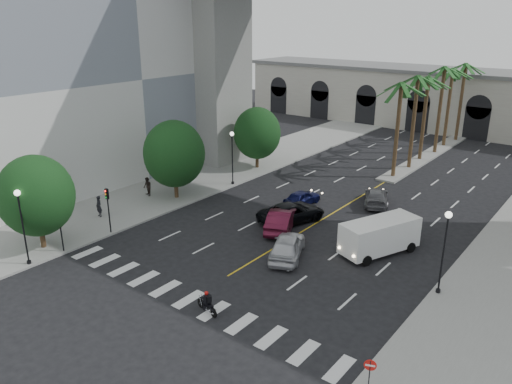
{
  "coord_description": "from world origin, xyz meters",
  "views": [
    {
      "loc": [
        18.72,
        -19.23,
        15.77
      ],
      "look_at": [
        -0.79,
        6.0,
        4.42
      ],
      "focal_mm": 35.0,
      "sensor_mm": 36.0,
      "label": 1
    }
  ],
  "objects_px": {
    "car_c": "(292,212)",
    "do_not_enter_sign": "(370,372)",
    "car_d": "(376,197)",
    "lamp_post_right": "(444,246)",
    "cargo_van": "(379,235)",
    "car_a": "(287,246)",
    "traffic_signal_near": "(59,220)",
    "car_b": "(281,220)",
    "pedestrian_a": "(99,206)",
    "traffic_signal_far": "(108,203)",
    "lamp_post_left_near": "(22,221)",
    "car_e": "(302,198)",
    "lamp_post_left_far": "(232,154)",
    "motorcycle_rider": "(207,303)",
    "pedestrian_b": "(147,187)"
  },
  "relations": [
    {
      "from": "traffic_signal_far",
      "to": "do_not_enter_sign",
      "type": "relative_size",
      "value": 1.66
    },
    {
      "from": "pedestrian_b",
      "to": "traffic_signal_near",
      "type": "bearing_deg",
      "value": -51.79
    },
    {
      "from": "car_b",
      "to": "traffic_signal_near",
      "type": "bearing_deg",
      "value": 28.1
    },
    {
      "from": "car_d",
      "to": "pedestrian_b",
      "type": "xyz_separation_m",
      "value": [
        -17.32,
        -11.08,
        0.3
      ]
    },
    {
      "from": "lamp_post_left_far",
      "to": "car_e",
      "type": "relative_size",
      "value": 1.37
    },
    {
      "from": "lamp_post_left_far",
      "to": "lamp_post_left_near",
      "type": "bearing_deg",
      "value": -90.0
    },
    {
      "from": "car_a",
      "to": "car_b",
      "type": "height_order",
      "value": "car_a"
    },
    {
      "from": "car_c",
      "to": "pedestrian_a",
      "type": "height_order",
      "value": "pedestrian_a"
    },
    {
      "from": "car_b",
      "to": "car_d",
      "type": "xyz_separation_m",
      "value": [
        3.44,
        9.64,
        -0.12
      ]
    },
    {
      "from": "do_not_enter_sign",
      "to": "traffic_signal_near",
      "type": "bearing_deg",
      "value": 156.09
    },
    {
      "from": "cargo_van",
      "to": "pedestrian_b",
      "type": "bearing_deg",
      "value": -151.44
    },
    {
      "from": "lamp_post_left_near",
      "to": "car_e",
      "type": "xyz_separation_m",
      "value": [
        8.25,
        20.64,
        -2.56
      ]
    },
    {
      "from": "car_b",
      "to": "cargo_van",
      "type": "height_order",
      "value": "cargo_van"
    },
    {
      "from": "car_c",
      "to": "car_d",
      "type": "distance_m",
      "value": 8.66
    },
    {
      "from": "car_c",
      "to": "do_not_enter_sign",
      "type": "relative_size",
      "value": 2.59
    },
    {
      "from": "lamp_post_left_far",
      "to": "traffic_signal_near",
      "type": "relative_size",
      "value": 1.47
    },
    {
      "from": "motorcycle_rider",
      "to": "pedestrian_b",
      "type": "distance_m",
      "value": 20.16
    },
    {
      "from": "lamp_post_left_near",
      "to": "lamp_post_left_far",
      "type": "height_order",
      "value": "same"
    },
    {
      "from": "traffic_signal_far",
      "to": "car_b",
      "type": "relative_size",
      "value": 0.72
    },
    {
      "from": "lamp_post_left_far",
      "to": "car_d",
      "type": "relative_size",
      "value": 1.09
    },
    {
      "from": "lamp_post_left_near",
      "to": "motorcycle_rider",
      "type": "bearing_deg",
      "value": 13.54
    },
    {
      "from": "car_b",
      "to": "car_c",
      "type": "height_order",
      "value": "car_b"
    },
    {
      "from": "lamp_post_left_near",
      "to": "cargo_van",
      "type": "bearing_deg",
      "value": 42.18
    },
    {
      "from": "car_b",
      "to": "motorcycle_rider",
      "type": "bearing_deg",
      "value": 81.46
    },
    {
      "from": "lamp_post_left_near",
      "to": "motorcycle_rider",
      "type": "distance_m",
      "value": 13.85
    },
    {
      "from": "traffic_signal_far",
      "to": "cargo_van",
      "type": "distance_m",
      "value": 19.91
    },
    {
      "from": "car_b",
      "to": "car_d",
      "type": "distance_m",
      "value": 10.24
    },
    {
      "from": "lamp_post_left_far",
      "to": "car_c",
      "type": "distance_m",
      "value": 10.75
    },
    {
      "from": "car_e",
      "to": "traffic_signal_far",
      "type": "bearing_deg",
      "value": 64.73
    },
    {
      "from": "car_a",
      "to": "car_e",
      "type": "height_order",
      "value": "car_a"
    },
    {
      "from": "lamp_post_right",
      "to": "car_a",
      "type": "xyz_separation_m",
      "value": [
        -9.9,
        -1.46,
        -2.39
      ]
    },
    {
      "from": "pedestrian_a",
      "to": "do_not_enter_sign",
      "type": "xyz_separation_m",
      "value": [
        26.6,
        -5.59,
        0.56
      ]
    },
    {
      "from": "traffic_signal_far",
      "to": "pedestrian_b",
      "type": "xyz_separation_m",
      "value": [
        -4.08,
        7.19,
        -1.5
      ]
    },
    {
      "from": "car_d",
      "to": "traffic_signal_near",
      "type": "bearing_deg",
      "value": 34.42
    },
    {
      "from": "motorcycle_rider",
      "to": "pedestrian_b",
      "type": "relative_size",
      "value": 1.05
    },
    {
      "from": "motorcycle_rider",
      "to": "car_d",
      "type": "relative_size",
      "value": 0.37
    },
    {
      "from": "motorcycle_rider",
      "to": "car_e",
      "type": "xyz_separation_m",
      "value": [
        -4.97,
        17.46,
        0.07
      ]
    },
    {
      "from": "car_e",
      "to": "pedestrian_a",
      "type": "distance_m",
      "value": 17.14
    },
    {
      "from": "car_b",
      "to": "cargo_van",
      "type": "relative_size",
      "value": 0.82
    },
    {
      "from": "car_d",
      "to": "car_e",
      "type": "bearing_deg",
      "value": 14.17
    },
    {
      "from": "lamp_post_left_near",
      "to": "car_e",
      "type": "height_order",
      "value": "lamp_post_left_near"
    },
    {
      "from": "car_a",
      "to": "car_c",
      "type": "relative_size",
      "value": 0.86
    },
    {
      "from": "lamp_post_right",
      "to": "car_d",
      "type": "bearing_deg",
      "value": 128.79
    },
    {
      "from": "lamp_post_left_far",
      "to": "car_e",
      "type": "bearing_deg",
      "value": -2.48
    },
    {
      "from": "lamp_post_right",
      "to": "pedestrian_a",
      "type": "distance_m",
      "value": 26.61
    },
    {
      "from": "lamp_post_right",
      "to": "cargo_van",
      "type": "distance_m",
      "value": 6.26
    },
    {
      "from": "car_a",
      "to": "car_c",
      "type": "xyz_separation_m",
      "value": [
        -3.25,
        5.39,
        -0.04
      ]
    },
    {
      "from": "traffic_signal_far",
      "to": "do_not_enter_sign",
      "type": "bearing_deg",
      "value": -10.17
    },
    {
      "from": "lamp_post_left_far",
      "to": "lamp_post_right",
      "type": "relative_size",
      "value": 1.0
    },
    {
      "from": "car_a",
      "to": "pedestrian_a",
      "type": "distance_m",
      "value": 16.53
    }
  ]
}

